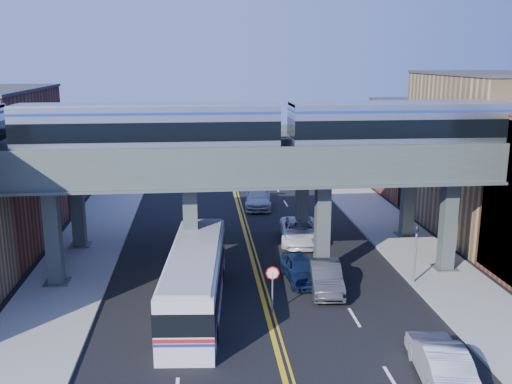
# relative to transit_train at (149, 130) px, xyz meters

# --- Properties ---
(ground) EXTENTS (120.00, 120.00, 0.00)m
(ground) POSITION_rel_transit_train_xyz_m (6.21, -8.00, -9.22)
(ground) COLOR black
(ground) RESTS_ON ground
(sidewalk_west) EXTENTS (5.00, 70.00, 0.16)m
(sidewalk_west) POSITION_rel_transit_train_xyz_m (-5.29, 2.00, -9.14)
(sidewalk_west) COLOR gray
(sidewalk_west) RESTS_ON ground
(sidewalk_east) EXTENTS (5.00, 70.00, 0.16)m
(sidewalk_east) POSITION_rel_transit_train_xyz_m (17.71, 2.00, -9.14)
(sidewalk_east) COLOR gray
(sidewalk_east) RESTS_ON ground
(building_west_c) EXTENTS (8.00, 10.00, 8.00)m
(building_west_c) POSITION_rel_transit_train_xyz_m (-12.29, 21.00, -5.22)
(building_west_c) COLOR #A38254
(building_west_c) RESTS_ON ground
(building_east_b) EXTENTS (8.00, 14.00, 12.00)m
(building_east_b) POSITION_rel_transit_train_xyz_m (24.71, 8.00, -3.22)
(building_east_b) COLOR #A38254
(building_east_b) RESTS_ON ground
(building_east_c) EXTENTS (8.00, 10.00, 9.00)m
(building_east_c) POSITION_rel_transit_train_xyz_m (24.71, 21.00, -4.72)
(building_east_c) COLOR brown
(building_east_c) RESTS_ON ground
(elevated_viaduct_near) EXTENTS (52.00, 3.60, 7.40)m
(elevated_viaduct_near) POSITION_rel_transit_train_xyz_m (6.21, 0.00, -2.75)
(elevated_viaduct_near) COLOR #3A4341
(elevated_viaduct_near) RESTS_ON ground
(elevated_viaduct_far) EXTENTS (52.00, 3.60, 7.40)m
(elevated_viaduct_far) POSITION_rel_transit_train_xyz_m (6.21, 7.00, -2.75)
(elevated_viaduct_far) COLOR #3A4341
(elevated_viaduct_far) RESTS_ON ground
(transit_train) EXTENTS (45.95, 2.88, 3.35)m
(transit_train) POSITION_rel_transit_train_xyz_m (0.00, 0.00, 0.00)
(transit_train) COLOR black
(transit_train) RESTS_ON elevated_viaduct_near
(stop_sign) EXTENTS (0.76, 0.09, 2.63)m
(stop_sign) POSITION_rel_transit_train_xyz_m (6.51, -5.00, -7.46)
(stop_sign) COLOR slate
(stop_sign) RESTS_ON ground
(traffic_signal) EXTENTS (0.15, 0.18, 4.10)m
(traffic_signal) POSITION_rel_transit_train_xyz_m (15.41, -2.00, -6.92)
(traffic_signal) COLOR slate
(traffic_signal) RESTS_ON ground
(transit_bus) EXTENTS (3.71, 12.51, 3.17)m
(transit_bus) POSITION_rel_transit_train_xyz_m (2.47, -4.01, -7.58)
(transit_bus) COLOR silver
(transit_bus) RESTS_ON ground
(car_lane_a) EXTENTS (2.17, 4.68, 1.55)m
(car_lane_a) POSITION_rel_transit_train_xyz_m (8.77, -0.73, -8.44)
(car_lane_a) COLOR #101D3D
(car_lane_a) RESTS_ON ground
(car_lane_b) EXTENTS (2.24, 5.13, 1.64)m
(car_lane_b) POSITION_rel_transit_train_xyz_m (9.97, -2.33, -8.40)
(car_lane_b) COLOR #2E2E31
(car_lane_b) RESTS_ON ground
(car_lane_c) EXTENTS (3.36, 6.22, 1.66)m
(car_lane_c) POSITION_rel_transit_train_xyz_m (10.02, 6.70, -8.39)
(car_lane_c) COLOR white
(car_lane_c) RESTS_ON ground
(car_lane_d) EXTENTS (2.82, 5.90, 1.66)m
(car_lane_d) POSITION_rel_transit_train_xyz_m (8.01, 17.10, -8.39)
(car_lane_d) COLOR #B5B6BA
(car_lane_d) RESTS_ON ground
(car_parked_curb) EXTENTS (2.38, 5.30, 1.69)m
(car_parked_curb) POSITION_rel_transit_train_xyz_m (12.71, -12.02, -8.37)
(car_parked_curb) COLOR #A9AAAE
(car_parked_curb) RESTS_ON ground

